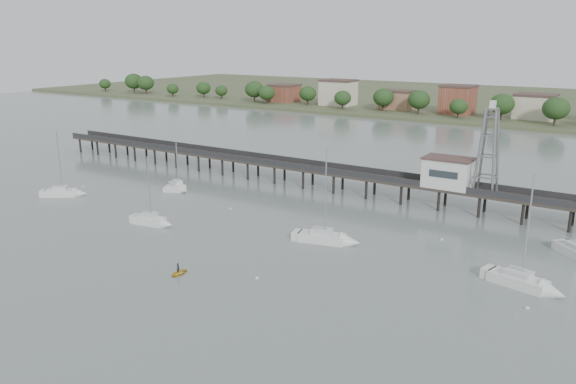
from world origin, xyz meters
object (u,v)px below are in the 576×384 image
sailboat_b (179,187)px  sailboat_a (67,193)px  lattice_tower (488,151)px  sailboat_c (332,239)px  pier (323,171)px  sailboat_f (155,221)px  yellow_dinghy (179,274)px  white_tender (172,190)px  sailboat_d (531,285)px

sailboat_b → sailboat_a: bearing=-113.7°
lattice_tower → sailboat_b: size_ratio=1.55×
sailboat_c → sailboat_b: size_ratio=1.53×
lattice_tower → pier: bearing=-180.0°
pier → sailboat_b: size_ratio=15.04×
sailboat_f → yellow_dinghy: size_ratio=4.71×
sailboat_a → white_tender: bearing=6.4°
sailboat_a → yellow_dinghy: 46.65m
sailboat_b → yellow_dinghy: size_ratio=3.95×
sailboat_c → yellow_dinghy: size_ratio=6.04×
sailboat_d → pier: bearing=161.3°
white_tender → lattice_tower: bearing=-5.7°
lattice_tower → sailboat_f: (-43.12, -34.64, -10.45)m
sailboat_d → white_tender: bearing=-174.7°
lattice_tower → sailboat_b: bearing=-163.1°
sailboat_f → yellow_dinghy: (16.95, -12.36, -0.65)m
sailboat_d → sailboat_f: size_ratio=1.27×
sailboat_b → white_tender: sailboat_b is taller
lattice_tower → white_tender: lattice_tower is taller
sailboat_b → pier: bearing=58.0°
pier → lattice_tower: size_ratio=9.68×
lattice_tower → sailboat_a: 77.47m
white_tender → yellow_dinghy: size_ratio=1.58×
white_tender → yellow_dinghy: 41.22m
sailboat_b → sailboat_f: size_ratio=0.84×
pier → sailboat_c: (16.45, -26.23, -3.16)m
sailboat_c → white_tender: bearing=154.4°
sailboat_c → white_tender: size_ratio=3.81×
pier → sailboat_d: sailboat_d is taller
sailboat_d → white_tender: 68.72m
pier → sailboat_d: size_ratio=9.95×
sailboat_b → yellow_dinghy: sailboat_b is taller
yellow_dinghy → sailboat_c: bearing=61.5°
sailboat_b → sailboat_f: bearing=-34.5°
sailboat_b → white_tender: (-0.61, -1.32, -0.22)m
sailboat_f → white_tender: size_ratio=2.98×
lattice_tower → sailboat_c: bearing=-119.9°
pier → yellow_dinghy: bearing=-83.5°
sailboat_a → lattice_tower: bearing=-11.8°
white_tender → yellow_dinghy: white_tender is taller
sailboat_f → sailboat_d: bearing=-1.6°
sailboat_c → white_tender: (-40.37, 8.27, -0.19)m
white_tender → pier: bearing=13.2°
sailboat_b → sailboat_f: (11.70, -18.00, -0.01)m
sailboat_a → sailboat_b: (15.28, 14.64, 0.02)m
pier → sailboat_d: bearing=-31.8°
sailboat_a → sailboat_d: sailboat_d is taller
sailboat_c → sailboat_b: bearing=152.4°
pier → yellow_dinghy: size_ratio=59.40×
yellow_dinghy → sailboat_d: bearing=26.5°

